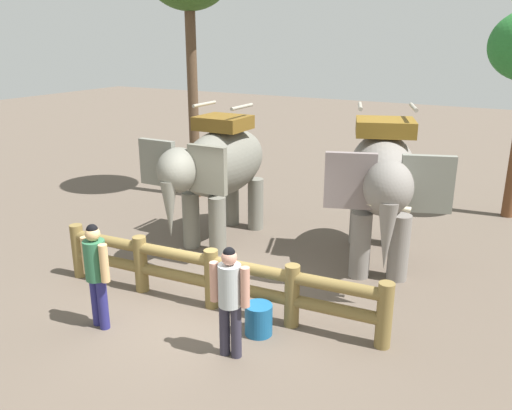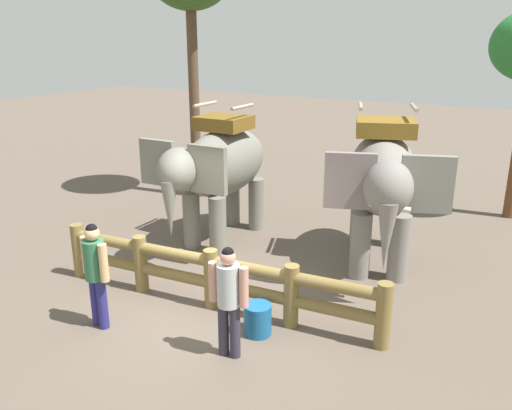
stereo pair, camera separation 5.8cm
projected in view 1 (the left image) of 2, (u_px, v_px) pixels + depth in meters
name	position (u px, v px, depth m)	size (l,w,h in m)	color
ground_plane	(206.00, 312.00, 8.88)	(60.00, 60.00, 0.00)	brown
log_fence	(211.00, 275.00, 8.85)	(6.04, 0.69, 1.05)	olive
elephant_near_left	(218.00, 167.00, 11.43)	(2.03, 3.53, 3.05)	slate
elephant_center	(382.00, 179.00, 10.16)	(2.65, 3.81, 3.19)	gray
tourist_woman_in_black	(230.00, 294.00, 7.37)	(0.60, 0.37, 1.70)	#2E2C3C
tourist_man_in_blue	(96.00, 269.00, 8.13)	(0.61, 0.40, 1.74)	navy
feed_bucket	(259.00, 319.00, 8.15)	(0.43, 0.43, 0.50)	#19598C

